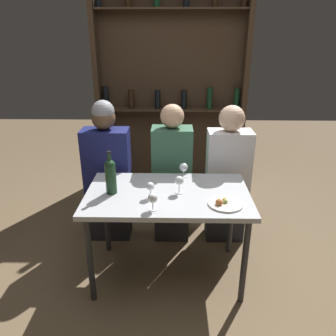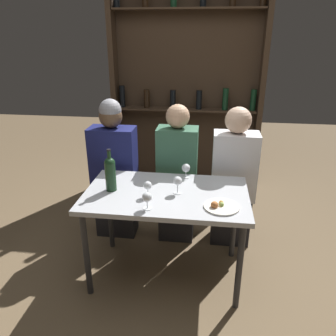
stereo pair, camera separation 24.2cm
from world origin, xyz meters
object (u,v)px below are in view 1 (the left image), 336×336
at_px(wine_glass_0, 184,168).
at_px(seated_person_left, 108,175).
at_px(wine_glass_2, 150,187).
at_px(food_plate_0, 224,203).
at_px(seated_person_center, 172,178).
at_px(wine_bottle, 111,175).
at_px(seated_person_right, 227,179).
at_px(wine_glass_1, 179,181).
at_px(wine_glass_3, 153,199).

xyz_separation_m(wine_glass_0, seated_person_left, (-0.67, 0.24, -0.18)).
bearing_deg(wine_glass_2, food_plate_0, -10.80).
xyz_separation_m(wine_glass_0, seated_person_center, (-0.09, 0.24, -0.20)).
xyz_separation_m(food_plate_0, seated_person_center, (-0.36, 0.70, -0.13)).
bearing_deg(wine_bottle, wine_glass_0, 29.33).
distance_m(seated_person_left, seated_person_right, 1.07).
bearing_deg(wine_glass_2, wine_bottle, 166.90).
xyz_separation_m(wine_glass_1, wine_glass_3, (-0.18, -0.25, -0.01)).
bearing_deg(wine_bottle, wine_glass_3, -37.39).
bearing_deg(seated_person_right, wine_bottle, -149.76).
relative_size(wine_glass_0, wine_glass_3, 0.98).
distance_m(wine_bottle, seated_person_right, 1.11).
height_order(wine_glass_1, food_plate_0, wine_glass_1).
bearing_deg(seated_person_left, wine_bottle, -75.58).
xyz_separation_m(seated_person_left, seated_person_center, (0.57, 0.00, -0.02)).
height_order(wine_glass_1, seated_person_left, seated_person_left).
xyz_separation_m(wine_bottle, wine_glass_1, (0.49, 0.01, -0.05)).
xyz_separation_m(wine_glass_0, food_plate_0, (0.27, -0.46, -0.07)).
distance_m(wine_bottle, wine_glass_0, 0.61).
bearing_deg(wine_bottle, seated_person_center, 51.27).
distance_m(wine_glass_0, wine_glass_1, 0.29).
bearing_deg(seated_person_center, seated_person_left, 180.00).
xyz_separation_m(wine_glass_0, seated_person_right, (0.40, 0.24, -0.20)).
relative_size(food_plate_0, seated_person_center, 0.19).
bearing_deg(seated_person_left, seated_person_right, 0.00).
relative_size(wine_bottle, seated_person_left, 0.25).
height_order(wine_glass_0, seated_person_right, seated_person_right).
bearing_deg(seated_person_center, food_plate_0, -62.82).
distance_m(food_plate_0, seated_person_right, 0.73).
bearing_deg(seated_person_left, wine_glass_2, -54.97).
xyz_separation_m(wine_glass_0, wine_glass_1, (-0.04, -0.29, 0.01)).
bearing_deg(wine_glass_3, food_plate_0, 9.08).
relative_size(wine_bottle, seated_person_right, 0.25).
bearing_deg(wine_glass_2, wine_glass_3, -80.86).
distance_m(wine_glass_1, seated_person_left, 0.85).
height_order(wine_glass_0, wine_glass_1, wine_glass_1).
bearing_deg(wine_glass_2, wine_glass_0, 56.43).
bearing_deg(seated_person_right, seated_person_center, 180.00).
relative_size(wine_bottle, wine_glass_0, 2.74).
height_order(wine_glass_0, wine_glass_3, wine_glass_3).
relative_size(wine_glass_0, seated_person_right, 0.09).
bearing_deg(wine_glass_0, seated_person_center, 111.14).
relative_size(wine_glass_1, seated_person_left, 0.10).
bearing_deg(wine_glass_2, seated_person_left, 125.03).
bearing_deg(seated_person_center, wine_glass_1, -83.98).
bearing_deg(seated_person_right, seated_person_left, 180.00).
height_order(wine_glass_0, seated_person_center, seated_person_center).
height_order(wine_bottle, food_plate_0, wine_bottle).
bearing_deg(wine_bottle, wine_glass_2, -13.10).
relative_size(wine_glass_0, wine_glass_2, 1.01).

